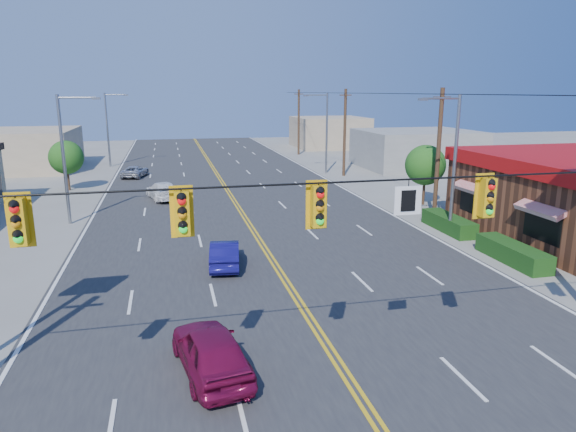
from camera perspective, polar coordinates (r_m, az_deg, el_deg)
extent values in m
plane|color=gray|center=(15.17, 7.69, -19.09)|extent=(160.00, 160.00, 0.00)
cube|color=#2D2D30|center=(33.22, -4.62, -0.54)|extent=(20.00, 120.00, 0.06)
cylinder|color=black|center=(12.95, 8.53, 3.85)|extent=(24.00, 0.05, 0.05)
cube|color=white|center=(13.54, 13.18, 1.69)|extent=(0.75, 0.04, 0.75)
cube|color=#D89E0C|center=(12.59, -27.80, -0.57)|extent=(0.55, 0.34, 1.25)
cube|color=#D89E0C|center=(12.16, -11.68, 0.31)|extent=(0.55, 0.34, 1.25)
cube|color=#D89E0C|center=(12.67, 3.39, 1.11)|extent=(0.55, 0.34, 1.25)
cube|color=#D89E0C|center=(14.70, 21.24, 1.95)|extent=(0.55, 0.34, 1.25)
cube|color=#194214|center=(29.88, 20.29, -2.16)|extent=(1.20, 9.00, 0.90)
cylinder|color=gray|center=(30.56, 18.01, 5.18)|extent=(0.20, 0.20, 8.00)
cylinder|color=gray|center=(29.72, 16.70, 12.42)|extent=(2.20, 0.12, 0.12)
cube|color=gray|center=(29.19, 14.77, 12.43)|extent=(0.50, 0.25, 0.15)
cylinder|color=gray|center=(52.44, 4.32, 9.11)|extent=(0.20, 0.20, 8.00)
cylinder|color=gray|center=(51.96, 3.21, 13.28)|extent=(2.20, 0.12, 0.12)
cube|color=gray|center=(51.66, 2.01, 13.23)|extent=(0.50, 0.25, 0.15)
cylinder|color=gray|center=(34.67, -23.65, 5.64)|extent=(0.20, 0.20, 8.00)
cylinder|color=gray|center=(34.23, -22.42, 12.07)|extent=(2.20, 0.12, 0.12)
cube|color=gray|center=(34.09, -20.55, 12.14)|extent=(0.50, 0.25, 0.15)
cylinder|color=gray|center=(60.31, -19.42, 8.98)|extent=(0.20, 0.20, 8.00)
cylinder|color=gray|center=(60.07, -18.64, 12.66)|extent=(2.20, 0.12, 0.12)
cube|color=gray|center=(59.98, -17.57, 12.69)|extent=(0.50, 0.25, 0.15)
cylinder|color=#47301E|center=(34.56, 16.34, 6.55)|extent=(0.28, 0.28, 8.40)
cylinder|color=#47301E|center=(50.92, 6.32, 9.15)|extent=(0.28, 0.28, 8.40)
cylinder|color=#47301E|center=(68.11, 1.20, 10.37)|extent=(0.28, 0.28, 8.40)
cylinder|color=#47301E|center=(39.11, 14.84, 2.75)|extent=(0.20, 0.20, 2.10)
sphere|color=#235B19|center=(38.81, 15.01, 5.49)|extent=(2.94, 2.94, 2.94)
cylinder|color=#47301E|center=(47.13, -23.22, 3.84)|extent=(0.20, 0.20, 2.00)
sphere|color=#235B19|center=(46.89, -23.42, 6.00)|extent=(2.80, 2.80, 2.80)
cube|color=gray|center=(58.67, 14.07, 7.26)|extent=(12.00, 10.00, 4.00)
cube|color=tan|center=(62.05, -27.60, 6.55)|extent=(11.00, 12.00, 4.20)
cube|color=tan|center=(77.80, 4.62, 9.27)|extent=(10.00, 10.00, 4.40)
imported|color=maroon|center=(15.75, -8.57, -14.71)|extent=(2.40, 4.50, 1.46)
imported|color=navy|center=(24.60, -7.03, -4.27)|extent=(1.81, 3.97, 1.26)
imported|color=white|center=(40.70, -13.74, 2.68)|extent=(2.88, 4.91, 1.34)
imported|color=#B3B3B9|center=(52.01, -16.64, 4.71)|extent=(2.78, 4.32, 1.11)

